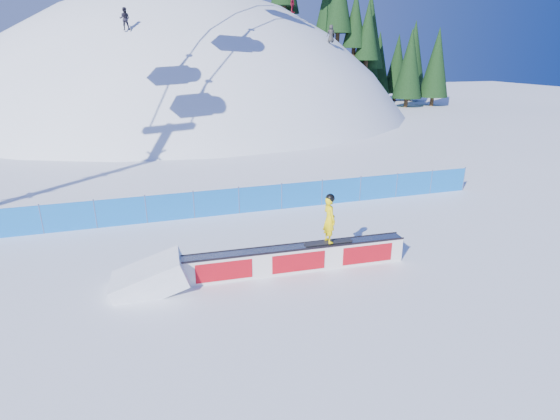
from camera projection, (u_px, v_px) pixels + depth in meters
name	position (u px, v px, depth m)	size (l,w,h in m)	color
ground	(292.00, 251.00, 15.96)	(160.00, 160.00, 0.00)	white
snow_hill	(194.00, 245.00, 59.85)	(64.00, 64.00, 64.00)	white
treeline	(371.00, 34.00, 56.79)	(23.09, 13.28, 20.13)	#372516
safety_fence	(261.00, 199.00, 19.80)	(22.05, 0.05, 1.30)	blue
rail_box	(297.00, 259.00, 14.41)	(7.51, 0.85, 0.90)	white
snow_ramp	(151.00, 288.00, 13.45)	(2.19, 1.46, 0.82)	white
snowboarder	(329.00, 219.00, 14.23)	(1.64, 0.61, 1.70)	black
distant_skiers	(231.00, 6.00, 40.00)	(19.80, 9.05, 6.33)	black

